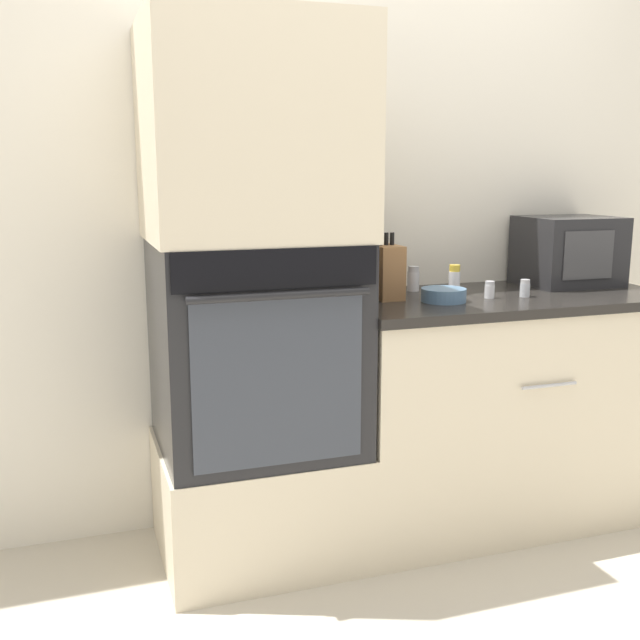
{
  "coord_description": "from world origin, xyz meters",
  "views": [
    {
      "loc": [
        -0.93,
        -2.13,
        1.36
      ],
      "look_at": [
        -0.14,
        0.21,
        0.86
      ],
      "focal_mm": 42.0,
      "sensor_mm": 36.0,
      "label": 1
    }
  ],
  "objects_px": {
    "condiment_jar_near": "(413,279)",
    "condiment_jar_back": "(525,288)",
    "wall_oven": "(255,345)",
    "knife_block": "(386,271)",
    "bowl": "(444,295)",
    "condiment_jar_far": "(490,290)",
    "microwave": "(568,251)",
    "condiment_jar_mid": "(454,280)"
  },
  "relations": [
    {
      "from": "condiment_jar_near",
      "to": "condiment_jar_back",
      "type": "xyz_separation_m",
      "value": [
        0.33,
        -0.26,
        -0.02
      ]
    },
    {
      "from": "wall_oven",
      "to": "condiment_jar_back",
      "type": "height_order",
      "value": "wall_oven"
    },
    {
      "from": "knife_block",
      "to": "bowl",
      "type": "distance_m",
      "value": 0.23
    },
    {
      "from": "bowl",
      "to": "condiment_jar_far",
      "type": "distance_m",
      "value": 0.19
    },
    {
      "from": "bowl",
      "to": "condiment_jar_near",
      "type": "height_order",
      "value": "condiment_jar_near"
    },
    {
      "from": "knife_block",
      "to": "condiment_jar_back",
      "type": "distance_m",
      "value": 0.53
    },
    {
      "from": "bowl",
      "to": "condiment_jar_near",
      "type": "distance_m",
      "value": 0.25
    },
    {
      "from": "microwave",
      "to": "condiment_jar_back",
      "type": "bearing_deg",
      "value": -148.32
    },
    {
      "from": "wall_oven",
      "to": "microwave",
      "type": "relative_size",
      "value": 1.96
    },
    {
      "from": "condiment_jar_near",
      "to": "condiment_jar_back",
      "type": "relative_size",
      "value": 1.48
    },
    {
      "from": "bowl",
      "to": "condiment_jar_mid",
      "type": "relative_size",
      "value": 1.42
    },
    {
      "from": "microwave",
      "to": "knife_block",
      "type": "bearing_deg",
      "value": -175.19
    },
    {
      "from": "microwave",
      "to": "condiment_jar_far",
      "type": "distance_m",
      "value": 0.52
    },
    {
      "from": "wall_oven",
      "to": "condiment_jar_near",
      "type": "xyz_separation_m",
      "value": [
        0.68,
        0.18,
        0.17
      ]
    },
    {
      "from": "bowl",
      "to": "condiment_jar_mid",
      "type": "bearing_deg",
      "value": 48.59
    },
    {
      "from": "condiment_jar_mid",
      "to": "condiment_jar_far",
      "type": "height_order",
      "value": "condiment_jar_mid"
    },
    {
      "from": "microwave",
      "to": "condiment_jar_far",
      "type": "xyz_separation_m",
      "value": [
        -0.48,
        -0.19,
        -0.11
      ]
    },
    {
      "from": "bowl",
      "to": "condiment_jar_near",
      "type": "bearing_deg",
      "value": 89.92
    },
    {
      "from": "condiment_jar_near",
      "to": "microwave",
      "type": "bearing_deg",
      "value": -4.41
    },
    {
      "from": "bowl",
      "to": "knife_block",
      "type": "bearing_deg",
      "value": 142.98
    },
    {
      "from": "wall_oven",
      "to": "bowl",
      "type": "distance_m",
      "value": 0.7
    },
    {
      "from": "microwave",
      "to": "bowl",
      "type": "relative_size",
      "value": 2.28
    },
    {
      "from": "knife_block",
      "to": "bowl",
      "type": "xyz_separation_m",
      "value": [
        0.17,
        -0.13,
        -0.08
      ]
    },
    {
      "from": "microwave",
      "to": "condiment_jar_near",
      "type": "height_order",
      "value": "microwave"
    },
    {
      "from": "wall_oven",
      "to": "condiment_jar_mid",
      "type": "height_order",
      "value": "wall_oven"
    },
    {
      "from": "microwave",
      "to": "condiment_jar_mid",
      "type": "xyz_separation_m",
      "value": [
        -0.56,
        -0.08,
        -0.08
      ]
    },
    {
      "from": "condiment_jar_near",
      "to": "condiment_jar_far",
      "type": "height_order",
      "value": "condiment_jar_near"
    },
    {
      "from": "bowl",
      "to": "condiment_jar_far",
      "type": "height_order",
      "value": "condiment_jar_far"
    },
    {
      "from": "microwave",
      "to": "condiment_jar_near",
      "type": "xyz_separation_m",
      "value": [
        -0.67,
        0.05,
        -0.09
      ]
    },
    {
      "from": "condiment_jar_mid",
      "to": "condiment_jar_back",
      "type": "relative_size",
      "value": 1.73
    },
    {
      "from": "wall_oven",
      "to": "condiment_jar_near",
      "type": "relative_size",
      "value": 7.42
    },
    {
      "from": "wall_oven",
      "to": "condiment_jar_mid",
      "type": "xyz_separation_m",
      "value": [
        0.79,
        0.06,
        0.18
      ]
    },
    {
      "from": "knife_block",
      "to": "condiment_jar_back",
      "type": "bearing_deg",
      "value": -15.3
    },
    {
      "from": "wall_oven",
      "to": "condiment_jar_near",
      "type": "bearing_deg",
      "value": 15.05
    },
    {
      "from": "condiment_jar_mid",
      "to": "condiment_jar_back",
      "type": "xyz_separation_m",
      "value": [
        0.22,
        -0.13,
        -0.02
      ]
    },
    {
      "from": "condiment_jar_near",
      "to": "condiment_jar_mid",
      "type": "bearing_deg",
      "value": -49.25
    },
    {
      "from": "condiment_jar_far",
      "to": "bowl",
      "type": "bearing_deg",
      "value": -177.49
    },
    {
      "from": "condiment_jar_back",
      "to": "wall_oven",
      "type": "bearing_deg",
      "value": 175.61
    },
    {
      "from": "microwave",
      "to": "condiment_jar_near",
      "type": "bearing_deg",
      "value": 175.59
    },
    {
      "from": "wall_oven",
      "to": "condiment_jar_back",
      "type": "relative_size",
      "value": 10.99
    },
    {
      "from": "wall_oven",
      "to": "knife_block",
      "type": "distance_m",
      "value": 0.56
    },
    {
      "from": "wall_oven",
      "to": "microwave",
      "type": "height_order",
      "value": "microwave"
    }
  ]
}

